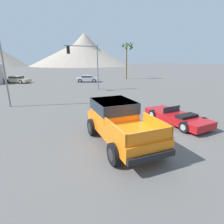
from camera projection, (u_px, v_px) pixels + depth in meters
The scene contains 8 objects.
ground_plane at pixel (128, 140), 8.93m from camera, with size 320.00×320.00×0.00m, color #5B5956.
orange_pickup_truck at pixel (118, 119), 8.64m from camera, with size 2.68×5.35×1.96m.
red_convertible_car at pixel (177, 117), 11.24m from camera, with size 1.89×4.34×1.00m.
parked_car_silver at pixel (87, 79), 32.21m from camera, with size 4.42×3.40×1.19m.
parked_car_tan at pixel (17, 79), 30.96m from camera, with size 4.53×4.31×1.19m.
traffic_light_main at pixel (85, 58), 22.26m from camera, with size 4.37×0.38×5.84m.
palm_tree_tall at pixel (127, 51), 35.79m from camera, with size 2.79×2.66×7.64m.
distant_mountain_range at pixel (42, 53), 112.99m from camera, with size 159.70×77.37×21.26m.
Camera 1 is at (-4.42, -6.88, 3.95)m, focal length 28.00 mm.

